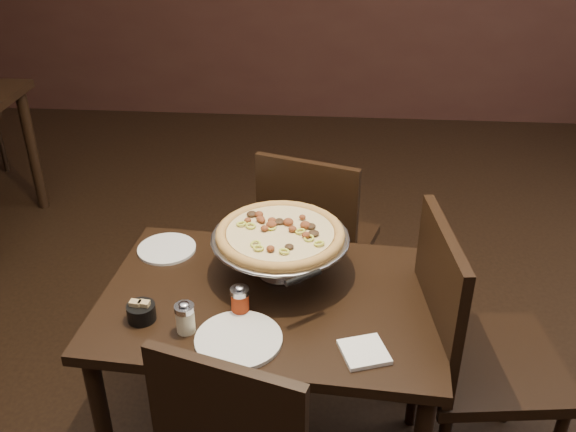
{
  "coord_description": "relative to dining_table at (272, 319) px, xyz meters",
  "views": [
    {
      "loc": [
        0.17,
        -1.59,
        1.94
      ],
      "look_at": [
        0.04,
        0.12,
        0.96
      ],
      "focal_mm": 40.0,
      "sensor_mm": 36.0,
      "label": 1
    }
  ],
  "objects": [
    {
      "name": "room",
      "position": [
        0.07,
        -0.05,
        0.81
      ],
      "size": [
        6.04,
        7.04,
        2.84
      ],
      "color": "black",
      "rests_on": "ground"
    },
    {
      "name": "dining_table",
      "position": [
        0.0,
        0.0,
        0.0
      ],
      "size": [
        1.15,
        0.81,
        0.69
      ],
      "rotation": [
        0.0,
        0.0,
        -0.07
      ],
      "color": "black",
      "rests_on": "ground"
    },
    {
      "name": "pizza_stand",
      "position": [
        0.02,
        0.13,
        0.25
      ],
      "size": [
        0.46,
        0.46,
        0.19
      ],
      "color": "#B0B0B7",
      "rests_on": "dining_table"
    },
    {
      "name": "parmesan_shaker",
      "position": [
        -0.24,
        -0.19,
        0.14
      ],
      "size": [
        0.06,
        0.06,
        0.11
      ],
      "color": "beige",
      "rests_on": "dining_table"
    },
    {
      "name": "pepper_flake_shaker",
      "position": [
        -0.09,
        -0.09,
        0.14
      ],
      "size": [
        0.06,
        0.06,
        0.1
      ],
      "color": "maroon",
      "rests_on": "dining_table"
    },
    {
      "name": "packet_caddy",
      "position": [
        -0.39,
        -0.14,
        0.12
      ],
      "size": [
        0.09,
        0.09,
        0.07
      ],
      "rotation": [
        0.0,
        0.0,
        -0.13
      ],
      "color": "black",
      "rests_on": "dining_table"
    },
    {
      "name": "napkin_stack",
      "position": [
        0.29,
        -0.25,
        0.1
      ],
      "size": [
        0.16,
        0.16,
        0.01
      ],
      "primitive_type": "cube",
      "rotation": [
        0.0,
        0.0,
        0.33
      ],
      "color": "white",
      "rests_on": "dining_table"
    },
    {
      "name": "plate_left",
      "position": [
        -0.41,
        0.25,
        0.1
      ],
      "size": [
        0.21,
        0.21,
        0.01
      ],
      "primitive_type": "cylinder",
      "color": "silver",
      "rests_on": "dining_table"
    },
    {
      "name": "plate_near",
      "position": [
        -0.07,
        -0.22,
        0.1
      ],
      "size": [
        0.26,
        0.26,
        0.01
      ],
      "primitive_type": "cylinder",
      "color": "silver",
      "rests_on": "dining_table"
    },
    {
      "name": "serving_spatula",
      "position": [
        0.11,
        -0.1,
        0.24
      ],
      "size": [
        0.16,
        0.16,
        0.02
      ],
      "rotation": [
        0.0,
        0.0,
        -0.9
      ],
      "color": "#B0B0B7",
      "rests_on": "pizza_stand"
    },
    {
      "name": "chair_far",
      "position": [
        0.12,
        0.68,
        -0.1
      ],
      "size": [
        0.53,
        0.53,
        0.91
      ],
      "rotation": [
        0.0,
        0.0,
        2.83
      ],
      "color": "black",
      "rests_on": "ground"
    },
    {
      "name": "chair_side",
      "position": [
        0.65,
        -0.03,
        -0.06
      ],
      "size": [
        0.51,
        0.51,
        0.98
      ],
      "rotation": [
        0.0,
        0.0,
        1.69
      ],
      "color": "black",
      "rests_on": "ground"
    }
  ]
}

